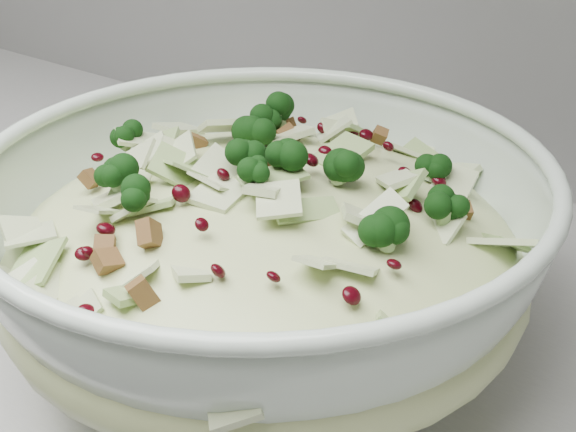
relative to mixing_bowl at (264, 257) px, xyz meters
The scene contains 2 objects.
mixing_bowl is the anchor object (origin of this frame).
salad 0.03m from the mixing_bowl, 90.00° to the left, with size 0.45×0.45×0.16m.
Camera 1 is at (-0.34, 1.22, 1.28)m, focal length 50.00 mm.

